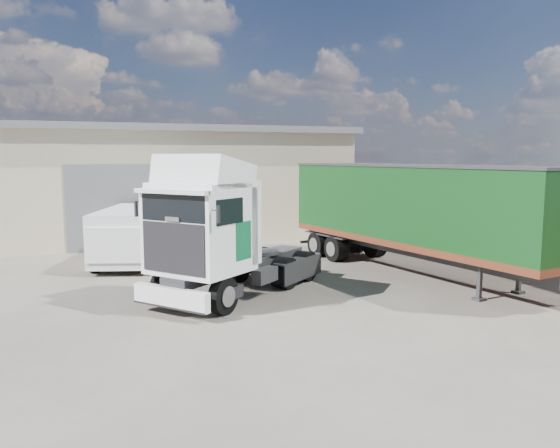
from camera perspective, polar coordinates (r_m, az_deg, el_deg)
name	(u,v)px	position (r m, az deg, el deg)	size (l,w,h in m)	color
ground	(220,308)	(14.46, -6.26, -8.70)	(120.00, 120.00, 0.00)	#2C2823
warehouse	(25,182)	(29.71, -25.11, 3.96)	(30.60, 12.60, 5.42)	#C4BA97
brick_boundary_wall	(448,219)	(24.59, 17.18, 0.51)	(0.35, 26.00, 2.50)	#933825
tractor_unit	(218,240)	(14.92, -6.46, -1.62)	(5.92, 5.43, 3.98)	black
box_trailer	(412,208)	(18.68, 13.65, 1.68)	(4.19, 11.25, 3.66)	#2D2D30
panel_van	(131,236)	(20.61, -15.28, -1.22)	(3.38, 5.30, 2.02)	black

